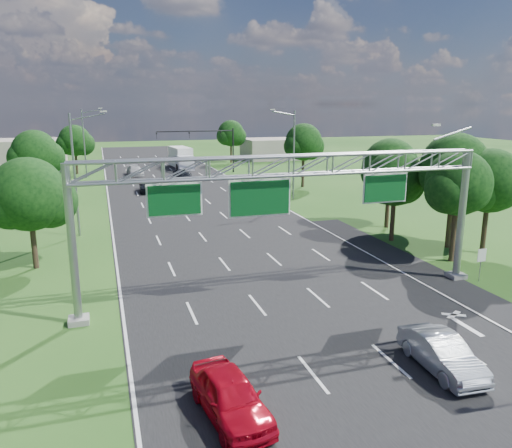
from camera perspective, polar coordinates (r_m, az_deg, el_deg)
name	(u,v)px	position (r m, az deg, el deg)	size (l,w,h in m)	color
ground	(215,226)	(44.99, -4.75, -0.22)	(220.00, 220.00, 0.00)	#1F4A16
road	(215,226)	(44.99, -4.75, -0.22)	(18.00, 180.00, 0.02)	black
road_flare	(419,270)	(34.79, 18.12, -5.01)	(3.00, 30.00, 0.02)	black
sign_gantry	(292,177)	(26.80, 4.19, 5.41)	(23.50, 1.00, 9.56)	gray
regulatory_sign	(481,258)	(33.46, 24.37, -3.58)	(0.60, 0.08, 2.10)	gray
traffic_signal	(211,140)	(79.69, -5.12, 9.52)	(12.21, 0.24, 7.00)	black
streetlight_l_near	(77,169)	(43.03, -19.82, 5.95)	(2.97, 0.22, 10.16)	gray
streetlight_l_far	(85,140)	(77.87, -18.92, 9.07)	(2.97, 0.22, 10.16)	gray
streetlight_r_mid	(292,151)	(56.84, 4.17, 8.37)	(2.97, 0.22, 10.16)	gray
tree_cluster_right	(435,177)	(40.38, 19.80, 5.13)	(9.91, 14.60, 8.68)	#2D2116
tree_verge_la	(30,198)	(35.51, -24.39, 2.75)	(5.76, 4.80, 7.40)	#2D2116
tree_verge_lb	(36,155)	(58.33, -23.86, 7.23)	(5.76, 4.80, 8.06)	#2D2116
tree_verge_lc	(75,142)	(82.99, -19.95, 8.81)	(5.76, 4.80, 7.62)	#2D2116
tree_verge_rd	(304,144)	(66.05, 5.50, 9.10)	(5.76, 4.80, 8.28)	#2D2116
tree_verge_re	(231,135)	(93.87, -2.85, 10.18)	(5.76, 4.80, 7.84)	#2D2116
building_left	(20,155)	(91.92, -25.33, 7.15)	(14.00, 10.00, 5.00)	gray
building_right	(274,149)	(100.78, 2.13, 8.59)	(12.00, 9.00, 4.00)	gray
red_coupe	(230,396)	(18.36, -2.94, -19.01)	(1.86, 4.62, 1.58)	#B8081A
silver_sedan	(442,353)	(22.41, 20.46, -13.67)	(1.56, 4.48, 1.48)	#AFB5BC
car_queue_a	(135,171)	(79.26, -13.66, 5.95)	(2.03, 5.00, 1.45)	#B9B9B9
car_queue_b	(182,174)	(75.35, -8.42, 5.72)	(2.03, 4.39, 1.22)	black
car_queue_c	(147,185)	(63.68, -12.32, 4.33)	(1.95, 4.84, 1.65)	black
box_truck	(181,158)	(87.07, -8.53, 7.45)	(3.37, 9.42, 3.48)	white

